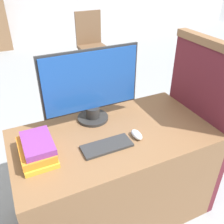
{
  "coord_description": "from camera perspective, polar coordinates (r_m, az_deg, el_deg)",
  "views": [
    {
      "loc": [
        -0.55,
        -0.8,
        1.69
      ],
      "look_at": [
        -0.03,
        0.31,
        0.92
      ],
      "focal_mm": 40.0,
      "sensor_mm": 36.0,
      "label": 1
    }
  ],
  "objects": [
    {
      "name": "desk",
      "position": [
        1.84,
        0.32,
        -14.23
      ],
      "size": [
        1.28,
        0.69,
        0.73
      ],
      "color": "brown",
      "rests_on": "ground_plane"
    },
    {
      "name": "carrel_divider",
      "position": [
        1.96,
        18.69,
        -2.46
      ],
      "size": [
        0.07,
        0.63,
        1.26
      ],
      "color": "#5B1E28",
      "rests_on": "ground_plane"
    },
    {
      "name": "monitor",
      "position": [
        1.62,
        -4.75,
        5.91
      ],
      "size": [
        0.65,
        0.21,
        0.5
      ],
      "color": "#282828",
      "rests_on": "desk"
    },
    {
      "name": "keyboard",
      "position": [
        1.49,
        -1.19,
        -7.78
      ],
      "size": [
        0.3,
        0.13,
        0.02
      ],
      "color": "#2D2D2D",
      "rests_on": "desk"
    },
    {
      "name": "mouse",
      "position": [
        1.57,
        5.66,
        -5.16
      ],
      "size": [
        0.05,
        0.11,
        0.04
      ],
      "color": "white",
      "rests_on": "desk"
    },
    {
      "name": "book_stack",
      "position": [
        1.46,
        -16.77,
        -8.15
      ],
      "size": [
        0.19,
        0.28,
        0.11
      ],
      "color": "gold",
      "rests_on": "desk"
    },
    {
      "name": "far_chair",
      "position": [
        4.34,
        -4.79,
        16.02
      ],
      "size": [
        0.44,
        0.44,
        0.96
      ],
      "rotation": [
        0.0,
        0.0,
        0.81
      ],
      "color": "brown",
      "rests_on": "ground_plane"
    }
  ]
}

